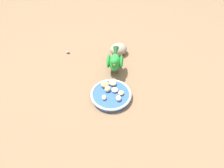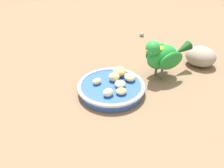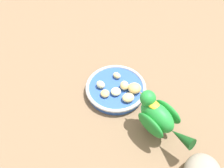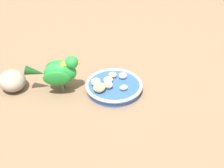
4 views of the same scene
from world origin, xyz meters
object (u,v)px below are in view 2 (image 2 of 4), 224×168
at_px(apple_piece_6, 119,72).
at_px(parrot, 163,55).
at_px(feeding_bowl, 112,88).
at_px(apple_piece_5, 121,91).
at_px(apple_piece_3, 120,84).
at_px(rock_large, 201,56).
at_px(apple_piece_4, 114,78).
at_px(apple_piece_2, 130,77).
at_px(pebble_0, 142,35).
at_px(apple_piece_1, 108,92).
at_px(apple_piece_0, 97,81).

height_order(apple_piece_6, parrot, parrot).
bearing_deg(feeding_bowl, apple_piece_5, 35.01).
bearing_deg(apple_piece_3, feeding_bowl, -97.02).
height_order(apple_piece_6, rock_large, rock_large).
xyz_separation_m(feeding_bowl, apple_piece_3, (0.00, 0.02, 0.02)).
relative_size(apple_piece_4, apple_piece_5, 1.10).
bearing_deg(rock_large, apple_piece_3, -56.66).
xyz_separation_m(apple_piece_2, pebble_0, (-0.37, 0.06, -0.02)).
bearing_deg(rock_large, apple_piece_4, -61.87).
bearing_deg(apple_piece_2, apple_piece_1, -36.66).
distance_m(apple_piece_1, apple_piece_2, 0.09).
relative_size(apple_piece_2, rock_large, 0.37).
bearing_deg(pebble_0, feeding_bowl, -14.68).
bearing_deg(apple_piece_6, apple_piece_2, 52.68).
distance_m(apple_piece_1, parrot, 0.21).
distance_m(apple_piece_3, parrot, 0.16).
xyz_separation_m(feeding_bowl, apple_piece_4, (-0.02, 0.00, 0.02)).
xyz_separation_m(apple_piece_4, rock_large, (-0.15, 0.27, -0.00)).
xyz_separation_m(apple_piece_5, parrot, (-0.12, 0.12, 0.04)).
bearing_deg(apple_piece_4, apple_piece_2, 102.91).
bearing_deg(apple_piece_2, feeding_bowl, -57.95).
height_order(apple_piece_3, apple_piece_5, apple_piece_3).
bearing_deg(apple_piece_4, rock_large, 118.13).
bearing_deg(apple_piece_2, parrot, 122.18).
bearing_deg(apple_piece_4, pebble_0, 165.14).
xyz_separation_m(rock_large, pebble_0, (-0.23, -0.17, -0.02)).
xyz_separation_m(feeding_bowl, apple_piece_6, (-0.05, 0.02, 0.02)).
relative_size(feeding_bowl, apple_piece_0, 7.16).
distance_m(apple_piece_2, apple_piece_4, 0.04).
height_order(apple_piece_5, apple_piece_6, apple_piece_6).
relative_size(parrot, pebble_0, 8.59).
distance_m(apple_piece_6, parrot, 0.14).
height_order(apple_piece_0, apple_piece_6, apple_piece_6).
xyz_separation_m(apple_piece_1, apple_piece_5, (-0.01, 0.03, -0.00)).
relative_size(apple_piece_1, pebble_0, 1.51).
distance_m(feeding_bowl, apple_piece_5, 0.05).
distance_m(apple_piece_5, pebble_0, 0.44).
relative_size(feeding_bowl, pebble_0, 9.88).
distance_m(apple_piece_4, pebble_0, 0.39).
bearing_deg(apple_piece_6, rock_large, 113.61).
bearing_deg(pebble_0, apple_piece_3, -11.71).
xyz_separation_m(apple_piece_2, apple_piece_3, (0.03, -0.03, -0.00)).
distance_m(apple_piece_0, pebble_0, 0.42).
height_order(apple_piece_5, pebble_0, apple_piece_5).
distance_m(apple_piece_3, apple_piece_6, 0.06).
bearing_deg(apple_piece_3, apple_piece_0, -98.67).
bearing_deg(apple_piece_6, apple_piece_1, -14.92).
bearing_deg(apple_piece_6, pebble_0, 165.94).
relative_size(apple_piece_1, parrot, 0.18).
distance_m(apple_piece_2, apple_piece_6, 0.04).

